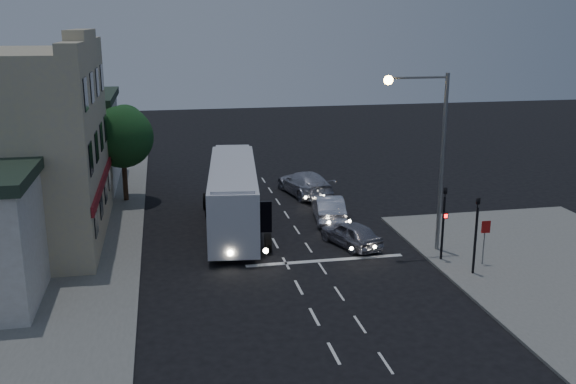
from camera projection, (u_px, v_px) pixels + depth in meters
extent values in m
plane|color=black|center=(294.00, 279.00, 29.62)|extent=(120.00, 120.00, 0.00)
cube|color=slate|center=(30.00, 240.00, 34.75)|extent=(12.00, 50.00, 0.12)
cube|color=silver|center=(334.00, 353.00, 22.99)|extent=(0.12, 1.60, 0.01)
cube|color=silver|center=(314.00, 317.00, 25.83)|extent=(0.12, 1.60, 0.01)
cube|color=silver|center=(299.00, 287.00, 28.67)|extent=(0.12, 1.60, 0.01)
cube|color=silver|center=(286.00, 263.00, 31.52)|extent=(0.12, 1.60, 0.01)
cube|color=silver|center=(275.00, 243.00, 34.36)|extent=(0.12, 1.60, 0.01)
cube|color=silver|center=(266.00, 226.00, 37.20)|extent=(0.12, 1.60, 0.01)
cube|color=silver|center=(258.00, 212.00, 40.04)|extent=(0.12, 1.60, 0.01)
cube|color=silver|center=(252.00, 199.00, 42.89)|extent=(0.12, 1.60, 0.01)
cube|color=silver|center=(246.00, 188.00, 45.73)|extent=(0.12, 1.60, 0.01)
cube|color=silver|center=(386.00, 363.00, 22.34)|extent=(0.10, 1.50, 0.01)
cube|color=silver|center=(360.00, 324.00, 25.18)|extent=(0.10, 1.50, 0.01)
cube|color=silver|center=(339.00, 293.00, 28.03)|extent=(0.10, 1.50, 0.01)
cube|color=silver|center=(322.00, 268.00, 30.87)|extent=(0.10, 1.50, 0.01)
cube|color=silver|center=(308.00, 247.00, 33.71)|extent=(0.10, 1.50, 0.01)
cube|color=silver|center=(297.00, 230.00, 36.55)|extent=(0.10, 1.50, 0.01)
cube|color=silver|center=(287.00, 215.00, 39.40)|extent=(0.10, 1.50, 0.01)
cube|color=silver|center=(278.00, 202.00, 42.24)|extent=(0.10, 1.50, 0.01)
cube|color=silver|center=(270.00, 190.00, 45.08)|extent=(0.10, 1.50, 0.01)
cube|color=silver|center=(263.00, 180.00, 47.92)|extent=(0.10, 1.50, 0.01)
cube|color=silver|center=(325.00, 260.00, 31.89)|extent=(8.00, 0.35, 0.01)
cube|color=silver|center=(233.00, 195.00, 36.36)|extent=(3.87, 12.40, 3.25)
cube|color=silver|center=(233.00, 166.00, 35.93)|extent=(3.42, 11.95, 0.18)
cube|color=black|center=(247.00, 217.00, 30.50)|extent=(2.34, 0.38, 1.52)
cube|color=black|center=(254.00, 180.00, 36.91)|extent=(1.16, 10.10, 0.91)
cube|color=black|center=(210.00, 183.00, 36.43)|extent=(1.16, 10.10, 0.91)
cube|color=#B21B16|center=(253.00, 197.00, 37.69)|extent=(0.65, 5.56, 1.42)
cube|color=#B21B16|center=(209.00, 199.00, 37.20)|extent=(0.65, 5.56, 1.42)
cylinder|color=black|center=(218.00, 246.00, 32.46)|extent=(0.47, 1.05, 1.02)
cylinder|color=black|center=(268.00, 243.00, 32.94)|extent=(0.47, 1.05, 1.02)
cylinder|color=black|center=(208.00, 209.00, 38.91)|extent=(0.47, 1.05, 1.02)
cylinder|color=black|center=(250.00, 206.00, 39.39)|extent=(0.47, 1.05, 1.02)
cylinder|color=black|center=(206.00, 201.00, 40.55)|extent=(0.47, 1.05, 1.02)
cylinder|color=black|center=(246.00, 199.00, 41.03)|extent=(0.47, 1.05, 1.02)
cylinder|color=#FFF2CC|center=(230.00, 253.00, 30.72)|extent=(0.27, 0.08, 0.26)
cylinder|color=#FFF2CC|center=(266.00, 251.00, 31.05)|extent=(0.27, 0.08, 0.26)
imported|color=#95939F|center=(351.00, 234.00, 33.77)|extent=(2.85, 4.28, 1.35)
imported|color=silver|center=(328.00, 208.00, 38.17)|extent=(2.24, 4.81, 1.53)
imported|color=#B9B9C5|center=(305.00, 183.00, 43.70)|extent=(3.34, 5.95, 1.63)
cylinder|color=black|center=(443.00, 228.00, 31.36)|extent=(0.12, 0.12, 3.20)
imported|color=black|center=(445.00, 188.00, 30.83)|extent=(0.15, 0.18, 0.90)
cube|color=black|center=(445.00, 216.00, 31.01)|extent=(0.25, 0.12, 0.30)
cube|color=#FF0C0C|center=(446.00, 216.00, 30.94)|extent=(0.16, 0.02, 0.18)
cylinder|color=black|center=(475.00, 241.00, 29.60)|extent=(0.12, 0.12, 3.20)
imported|color=black|center=(479.00, 198.00, 29.07)|extent=(0.18, 0.15, 0.90)
cylinder|color=slate|center=(484.00, 244.00, 30.89)|extent=(0.06, 0.06, 2.00)
cube|color=#9E0F0E|center=(486.00, 227.00, 30.59)|extent=(0.45, 0.03, 0.60)
cylinder|color=slate|center=(442.00, 164.00, 32.01)|extent=(0.20, 0.20, 9.00)
cylinder|color=slate|center=(418.00, 77.00, 30.62)|extent=(3.00, 0.12, 0.12)
sphere|color=#FFBF59|center=(388.00, 80.00, 30.36)|extent=(0.44, 0.44, 0.44)
cube|color=#AEA28F|center=(81.00, 44.00, 32.74)|extent=(1.00, 12.00, 0.50)
cube|color=#AEA28F|center=(80.00, 34.00, 32.61)|extent=(1.00, 6.00, 0.50)
cube|color=maroon|center=(103.00, 181.00, 34.72)|extent=(0.15, 12.00, 0.50)
cube|color=black|center=(96.00, 220.00, 30.65)|extent=(0.06, 1.30, 1.50)
cube|color=black|center=(101.00, 203.00, 33.50)|extent=(0.06, 1.30, 1.50)
cube|color=black|center=(105.00, 189.00, 36.34)|extent=(0.06, 1.30, 1.50)
cube|color=black|center=(109.00, 177.00, 39.18)|extent=(0.06, 1.30, 1.50)
cube|color=black|center=(91.00, 159.00, 29.88)|extent=(0.06, 1.30, 1.50)
cube|color=black|center=(97.00, 147.00, 32.72)|extent=(0.06, 1.30, 1.50)
cube|color=black|center=(101.00, 137.00, 35.56)|extent=(0.06, 1.30, 1.50)
cube|color=black|center=(106.00, 128.00, 38.41)|extent=(0.06, 1.30, 1.50)
cube|color=black|center=(86.00, 94.00, 29.10)|extent=(0.06, 1.30, 1.50)
cube|color=black|center=(92.00, 88.00, 31.94)|extent=(0.06, 1.30, 1.50)
cube|color=black|center=(97.00, 82.00, 34.79)|extent=(0.06, 1.30, 1.50)
cube|color=black|center=(102.00, 77.00, 37.63)|extent=(0.06, 1.30, 1.50)
cube|color=#B5B0A9|center=(50.00, 144.00, 45.23)|extent=(9.00, 9.00, 6.00)
cube|color=#223125|center=(45.00, 98.00, 44.39)|extent=(9.40, 9.40, 0.50)
cylinder|color=black|center=(125.00, 179.00, 41.90)|extent=(0.32, 0.32, 2.80)
sphere|color=#1B3E1E|center=(122.00, 137.00, 41.18)|extent=(4.00, 4.00, 4.00)
sphere|color=#1B5721|center=(125.00, 125.00, 41.60)|extent=(2.60, 2.60, 2.60)
sphere|color=#1B3E1E|center=(116.00, 132.00, 40.45)|extent=(2.40, 2.40, 2.40)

